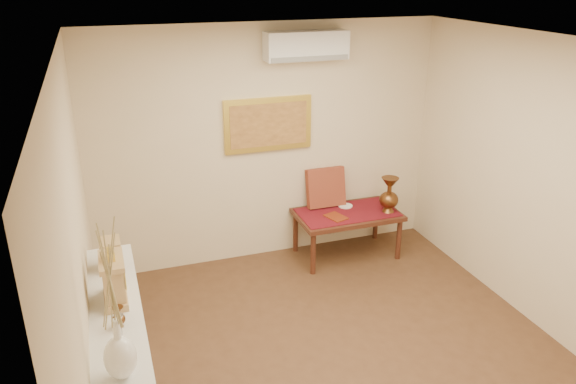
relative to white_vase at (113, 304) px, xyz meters
name	(u,v)px	position (x,y,z in m)	size (l,w,h in m)	color
floor	(346,367)	(1.82, 0.73, -1.48)	(4.50, 4.50, 0.00)	brown
ceiling	(362,49)	(1.82, 0.73, 1.22)	(4.50, 4.50, 0.00)	silver
wall_back	(268,145)	(1.82, 2.98, -0.13)	(4.00, 0.02, 2.70)	beige
wall_left	(81,268)	(-0.18, 0.73, -0.13)	(0.02, 4.50, 2.70)	beige
wall_right	(559,195)	(3.82, 0.73, -0.13)	(0.02, 4.50, 2.70)	beige
white_vase	(113,304)	(0.00, 0.00, 0.00)	(0.19, 0.19, 1.00)	white
candlestick	(121,330)	(0.02, 0.32, -0.39)	(0.10, 0.10, 0.22)	silver
brass_urn_small	(118,314)	(0.01, 0.52, -0.40)	(0.09, 0.09, 0.20)	brown
table_cloth	(347,212)	(2.67, 2.61, -0.93)	(1.14, 0.59, 0.01)	maroon
brass_urn_tall	(389,191)	(3.13, 2.48, -0.67)	(0.23, 0.23, 0.51)	brown
plate	(345,206)	(2.71, 2.77, -0.92)	(0.17, 0.17, 0.01)	white
menu	(336,217)	(2.48, 2.52, -0.92)	(0.18, 0.25, 0.01)	maroon
cushion	(326,187)	(2.50, 2.88, -0.69)	(0.46, 0.10, 0.46)	maroon
display_ledge	(122,367)	(-0.01, 0.73, -0.99)	(0.37, 2.02, 0.98)	silver
mantel_clock	(114,279)	(0.01, 0.86, -0.33)	(0.17, 0.36, 0.41)	tan
wooden_chest	(111,254)	(0.01, 1.36, -0.38)	(0.16, 0.21, 0.24)	tan
low_table	(347,218)	(2.67, 2.61, -1.00)	(1.20, 0.70, 0.55)	#4A2216
painting	(268,124)	(1.82, 2.95, 0.12)	(1.00, 0.06, 0.60)	gold
ac_unit	(306,46)	(2.22, 2.85, 0.97)	(0.90, 0.25, 0.30)	white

